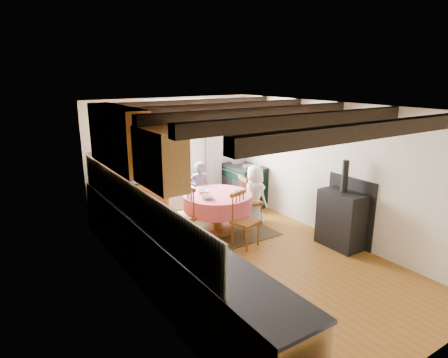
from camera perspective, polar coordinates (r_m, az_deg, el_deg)
floor at (r=6.30m, az=4.09°, el=-11.77°), size 3.60×5.50×0.00m
ceiling at (r=5.63m, az=4.56°, el=10.53°), size 3.60×5.50×0.00m
wall_back at (r=8.14m, az=-7.59°, el=3.37°), size 3.60×0.00×2.40m
wall_front at (r=4.18m, az=28.34°, el=-10.12°), size 3.60×0.00×2.40m
wall_left at (r=5.01m, az=-12.29°, el=-4.46°), size 0.00×5.50×2.40m
wall_right at (r=7.06m, az=15.97°, el=1.08°), size 0.00×5.50×2.40m
beam_a at (r=4.25m, az=21.39°, el=6.78°), size 3.60×0.16×0.16m
beam_b at (r=4.89m, az=11.80°, el=8.49°), size 3.60×0.16×0.16m
beam_c at (r=5.64m, az=4.54°, el=9.62°), size 3.60×0.16×0.16m
beam_d at (r=6.45m, az=-0.99°, el=10.38°), size 3.60×0.16×0.16m
beam_e at (r=7.32m, az=-5.27°, el=10.90°), size 3.60×0.16×0.16m
splash_left at (r=5.28m, az=-13.28°, el=-3.47°), size 0.02×4.50×0.55m
splash_back at (r=7.75m, az=-14.18°, el=2.43°), size 1.40×0.02×0.55m
base_cabinet_left at (r=5.41m, az=-8.82°, el=-11.50°), size 0.60×5.30×0.88m
base_cabinet_back at (r=7.68m, az=-13.46°, el=-3.54°), size 1.30×0.60×0.88m
worktop_left at (r=5.23m, az=-8.82°, el=-6.94°), size 0.64×5.30×0.04m
worktop_back at (r=7.53m, az=-13.63°, el=-0.26°), size 1.30×0.64×0.04m
wall_cabinet_glass at (r=5.99m, az=-15.40°, el=5.98°), size 0.34×1.80×0.90m
wall_cabinet_solid at (r=4.61m, az=-9.45°, el=3.04°), size 0.34×0.90×0.70m
window_frame at (r=8.09m, az=-7.00°, el=6.21°), size 1.34×0.03×1.54m
window_pane at (r=8.10m, az=-7.02°, el=6.21°), size 1.20×0.01×1.40m
curtain_left at (r=7.78m, az=-12.21°, el=1.85°), size 0.35×0.10×2.10m
curtain_right at (r=8.52m, az=-1.51°, el=3.35°), size 0.35×0.10×2.10m
curtain_rod at (r=7.95m, az=-6.86°, el=10.40°), size 2.00×0.03×0.03m
wall_picture at (r=8.59m, az=4.40°, el=7.47°), size 0.04×0.50×0.60m
wall_plate at (r=8.53m, az=-1.21°, el=7.45°), size 0.30×0.02×0.30m
rug at (r=7.27m, az=-0.93°, el=-7.85°), size 1.90×1.48×0.01m
dining_table at (r=7.13m, az=-0.94°, el=-5.12°), size 1.25×1.25×0.75m
chair_near at (r=6.58m, az=3.19°, el=-6.01°), size 0.51×0.53×0.95m
chair_left at (r=6.73m, az=-6.36°, el=-5.23°), size 0.52×0.50×1.03m
chair_right at (r=7.58m, az=3.95°, el=-3.08°), size 0.51×0.50×0.95m
aga_range at (r=8.64m, az=2.81°, el=-0.86°), size 0.65×1.00×0.92m
cast_iron_stove at (r=6.78m, az=17.04°, el=-3.56°), size 0.45×0.75×1.50m
child_far at (r=7.76m, az=-3.63°, el=-1.74°), size 0.50×0.41×1.19m
child_right at (r=7.57m, az=4.52°, el=-2.29°), size 0.44×0.61×1.16m
bowl_a at (r=7.10m, az=-3.10°, el=-1.79°), size 0.30×0.30×0.05m
bowl_b at (r=6.75m, az=-2.46°, el=-2.62°), size 0.30×0.30×0.07m
cup at (r=7.00m, az=1.88°, el=-1.90°), size 0.13×0.13×0.08m
canister_tall at (r=7.47m, az=-16.49°, el=0.63°), size 0.16×0.16×0.27m
canister_wide at (r=7.50m, az=-13.75°, el=0.62°), size 0.18×0.18×0.20m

